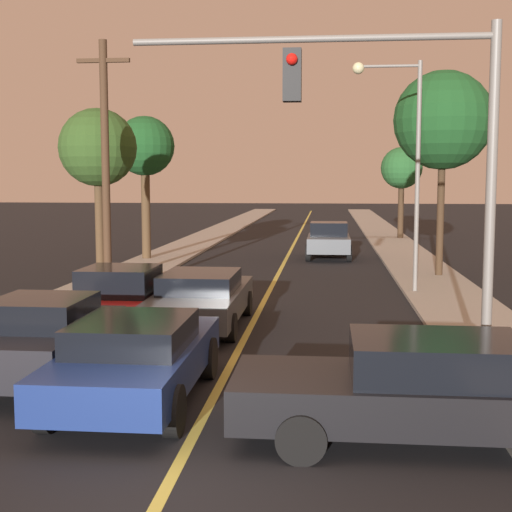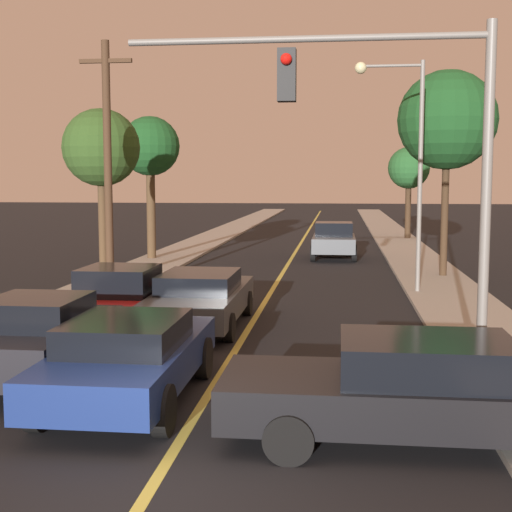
{
  "view_description": "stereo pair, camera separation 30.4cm",
  "coord_description": "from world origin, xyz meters",
  "px_view_note": "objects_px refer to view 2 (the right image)",
  "views": [
    {
      "loc": [
        1.83,
        -7.8,
        3.57
      ],
      "look_at": [
        0.0,
        10.42,
        1.6
      ],
      "focal_mm": 50.0,
      "sensor_mm": 36.0,
      "label": 1
    },
    {
      "loc": [
        2.13,
        -7.77,
        3.57
      ],
      "look_at": [
        0.0,
        10.42,
        1.6
      ],
      "focal_mm": 50.0,
      "sensor_mm": 36.0,
      "label": 2
    }
  ],
  "objects_px": {
    "car_near_lane_front": "(129,356)",
    "traffic_signal_mast": "(395,133)",
    "car_outer_lane_front": "(40,338)",
    "tree_right_near": "(409,169)",
    "tree_left_near": "(101,149)",
    "car_outer_lane_second": "(121,298)",
    "utility_pole_left": "(108,163)",
    "streetlamp_right": "(404,144)",
    "tree_left_far": "(150,148)",
    "car_far_oncoming": "(334,240)",
    "car_near_lane_second": "(201,298)",
    "tree_right_far": "(447,121)",
    "car_crossing_right": "(415,389)"
  },
  "relations": [
    {
      "from": "car_near_lane_front",
      "to": "traffic_signal_mast",
      "type": "xyz_separation_m",
      "value": [
        4.25,
        1.76,
        3.61
      ]
    },
    {
      "from": "car_outer_lane_front",
      "to": "tree_right_near",
      "type": "height_order",
      "value": "tree_right_near"
    },
    {
      "from": "car_outer_lane_front",
      "to": "tree_left_near",
      "type": "distance_m",
      "value": 12.33
    },
    {
      "from": "car_outer_lane_second",
      "to": "utility_pole_left",
      "type": "relative_size",
      "value": 0.52
    },
    {
      "from": "streetlamp_right",
      "to": "tree_left_far",
      "type": "relative_size",
      "value": 1.13
    },
    {
      "from": "car_near_lane_front",
      "to": "tree_left_far",
      "type": "relative_size",
      "value": 0.77
    },
    {
      "from": "car_outer_lane_second",
      "to": "tree_left_near",
      "type": "xyz_separation_m",
      "value": [
        -2.72,
        6.79,
        3.83
      ]
    },
    {
      "from": "car_outer_lane_second",
      "to": "utility_pole_left",
      "type": "bearing_deg",
      "value": 111.06
    },
    {
      "from": "streetlamp_right",
      "to": "car_outer_lane_second",
      "type": "bearing_deg",
      "value": -139.77
    },
    {
      "from": "car_outer_lane_second",
      "to": "tree_right_near",
      "type": "relative_size",
      "value": 0.74
    },
    {
      "from": "tree_left_near",
      "to": "tree_left_far",
      "type": "height_order",
      "value": "tree_left_far"
    },
    {
      "from": "streetlamp_right",
      "to": "utility_pole_left",
      "type": "distance_m",
      "value": 9.02
    },
    {
      "from": "car_outer_lane_front",
      "to": "tree_left_near",
      "type": "xyz_separation_m",
      "value": [
        -2.72,
        11.43,
        3.77
      ]
    },
    {
      "from": "car_far_oncoming",
      "to": "traffic_signal_mast",
      "type": "relative_size",
      "value": 0.6
    },
    {
      "from": "car_near_lane_second",
      "to": "tree_right_far",
      "type": "bearing_deg",
      "value": 53.08
    },
    {
      "from": "car_near_lane_front",
      "to": "tree_left_near",
      "type": "bearing_deg",
      "value": 110.43
    },
    {
      "from": "streetlamp_right",
      "to": "tree_right_far",
      "type": "xyz_separation_m",
      "value": [
        1.82,
        3.84,
        0.99
      ]
    },
    {
      "from": "car_near_lane_second",
      "to": "utility_pole_left",
      "type": "distance_m",
      "value": 6.47
    },
    {
      "from": "car_near_lane_front",
      "to": "tree_right_far",
      "type": "height_order",
      "value": "tree_right_far"
    },
    {
      "from": "car_outer_lane_front",
      "to": "car_outer_lane_second",
      "type": "distance_m",
      "value": 4.64
    },
    {
      "from": "tree_left_near",
      "to": "tree_right_near",
      "type": "distance_m",
      "value": 23.08
    },
    {
      "from": "car_outer_lane_front",
      "to": "utility_pole_left",
      "type": "relative_size",
      "value": 0.51
    },
    {
      "from": "car_outer_lane_front",
      "to": "car_far_oncoming",
      "type": "height_order",
      "value": "car_far_oncoming"
    },
    {
      "from": "car_near_lane_front",
      "to": "car_outer_lane_second",
      "type": "bearing_deg",
      "value": 108.67
    },
    {
      "from": "car_far_oncoming",
      "to": "car_crossing_right",
      "type": "xyz_separation_m",
      "value": [
        1.27,
        -22.7,
        -0.09
      ]
    },
    {
      "from": "car_near_lane_second",
      "to": "car_crossing_right",
      "type": "distance_m",
      "value": 8.44
    },
    {
      "from": "tree_right_near",
      "to": "car_near_lane_second",
      "type": "bearing_deg",
      "value": -105.71
    },
    {
      "from": "streetlamp_right",
      "to": "utility_pole_left",
      "type": "relative_size",
      "value": 0.93
    },
    {
      "from": "streetlamp_right",
      "to": "tree_left_far",
      "type": "distance_m",
      "value": 13.09
    },
    {
      "from": "car_near_lane_front",
      "to": "tree_right_near",
      "type": "relative_size",
      "value": 0.89
    },
    {
      "from": "car_far_oncoming",
      "to": "tree_right_near",
      "type": "xyz_separation_m",
      "value": [
        4.26,
        10.63,
        3.35
      ]
    },
    {
      "from": "car_crossing_right",
      "to": "car_near_lane_second",
      "type": "bearing_deg",
      "value": 31.02
    },
    {
      "from": "tree_left_near",
      "to": "tree_right_far",
      "type": "height_order",
      "value": "tree_right_far"
    },
    {
      "from": "tree_right_near",
      "to": "car_crossing_right",
      "type": "bearing_deg",
      "value": -95.13
    },
    {
      "from": "car_far_oncoming",
      "to": "car_near_lane_front",
      "type": "bearing_deg",
      "value": 81.81
    },
    {
      "from": "streetlamp_right",
      "to": "tree_left_far",
      "type": "height_order",
      "value": "streetlamp_right"
    },
    {
      "from": "traffic_signal_mast",
      "to": "tree_right_near",
      "type": "height_order",
      "value": "traffic_signal_mast"
    },
    {
      "from": "car_outer_lane_front",
      "to": "car_crossing_right",
      "type": "distance_m",
      "value": 6.57
    },
    {
      "from": "streetlamp_right",
      "to": "car_near_lane_second",
      "type": "bearing_deg",
      "value": -133.31
    },
    {
      "from": "car_outer_lane_second",
      "to": "tree_right_far",
      "type": "bearing_deg",
      "value": 47.83
    },
    {
      "from": "car_near_lane_front",
      "to": "tree_right_far",
      "type": "distance_m",
      "value": 17.6
    },
    {
      "from": "car_near_lane_front",
      "to": "streetlamp_right",
      "type": "distance_m",
      "value": 13.24
    },
    {
      "from": "car_near_lane_second",
      "to": "car_outer_lane_front",
      "type": "relative_size",
      "value": 1.31
    },
    {
      "from": "car_crossing_right",
      "to": "tree_left_far",
      "type": "bearing_deg",
      "value": 23.77
    },
    {
      "from": "utility_pole_left",
      "to": "traffic_signal_mast",
      "type": "bearing_deg",
      "value": -46.66
    },
    {
      "from": "car_near_lane_front",
      "to": "car_outer_lane_front",
      "type": "height_order",
      "value": "car_outer_lane_front"
    },
    {
      "from": "car_near_lane_second",
      "to": "car_near_lane_front",
      "type": "bearing_deg",
      "value": -90.0
    },
    {
      "from": "tree_left_far",
      "to": "tree_right_near",
      "type": "height_order",
      "value": "tree_left_far"
    },
    {
      "from": "traffic_signal_mast",
      "to": "utility_pole_left",
      "type": "relative_size",
      "value": 0.84
    },
    {
      "from": "utility_pole_left",
      "to": "tree_right_near",
      "type": "distance_m",
      "value": 24.51
    }
  ]
}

